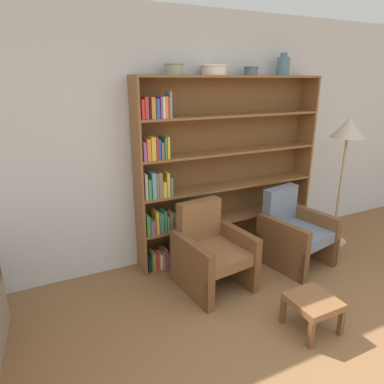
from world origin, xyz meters
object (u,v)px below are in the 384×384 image
object	(u,v)px
footstool	(313,304)
bookshelf	(215,174)
bowl_terracotta	(214,69)
floor_lamp	(348,136)
armchair_leather	(211,251)
bowl_slate	(174,68)
bowl_brass	(251,70)
vase_tall	(283,66)
armchair_cushioned	(294,232)

from	to	relation	value
footstool	bookshelf	bearing A→B (deg)	92.70
bowl_terracotta	floor_lamp	world-z (taller)	bowl_terracotta
armchair_leather	floor_lamp	distance (m)	2.20
armchair_leather	bowl_slate	bearing A→B (deg)	-83.60
bowl_brass	footstool	bearing A→B (deg)	-102.39
bowl_terracotta	bowl_brass	xyz separation A→B (m)	(0.46, 0.00, -0.01)
vase_tall	bowl_slate	bearing A→B (deg)	-180.00
bowl_terracotta	footstool	distance (m)	2.45
armchair_leather	footstool	bearing A→B (deg)	107.30
bowl_terracotta	armchair_leather	size ratio (longest dim) A/B	0.33
armchair_leather	footstool	size ratio (longest dim) A/B	2.29
vase_tall	floor_lamp	bearing A→B (deg)	-29.85
bookshelf	bowl_slate	distance (m)	1.25
bowl_brass	footstool	xyz separation A→B (m)	(-0.34, -1.54, -1.89)
vase_tall	armchair_leather	distance (m)	2.26
vase_tall	footstool	distance (m)	2.60
armchair_cushioned	floor_lamp	world-z (taller)	floor_lamp
bookshelf	bowl_slate	bearing A→B (deg)	-177.44
floor_lamp	vase_tall	bearing A→B (deg)	150.15
vase_tall	footstool	bearing A→B (deg)	-116.74
bookshelf	footstool	distance (m)	1.74
bookshelf	bowl_terracotta	xyz separation A→B (m)	(-0.05, -0.02, 1.14)
armchair_leather	floor_lamp	world-z (taller)	floor_lamp
vase_tall	bowl_brass	bearing A→B (deg)	-180.00
bookshelf	bowl_terracotta	size ratio (longest dim) A/B	7.89
bowl_terracotta	armchair_cushioned	distance (m)	2.01
armchair_cushioned	armchair_leather	bearing A→B (deg)	-10.96
bowl_terracotta	footstool	world-z (taller)	bowl_terracotta
armchair_cushioned	bowl_brass	bearing A→B (deg)	-72.68
bowl_brass	armchair_cushioned	distance (m)	1.88
bowl_slate	vase_tall	size ratio (longest dim) A/B	0.79
bowl_slate	armchair_leather	world-z (taller)	bowl_slate
bowl_slate	footstool	distance (m)	2.52
bowl_slate	armchair_leather	distance (m)	1.87
bookshelf	floor_lamp	bearing A→B (deg)	-15.49
bowl_terracotta	floor_lamp	xyz separation A→B (m)	(1.62, -0.41, -0.74)
armchair_cushioned	footstool	xyz separation A→B (m)	(-0.65, -0.97, -0.13)
bowl_terracotta	armchair_cushioned	world-z (taller)	bowl_terracotta
bookshelf	vase_tall	size ratio (longest dim) A/B	9.20
bowl_slate	vase_tall	distance (m)	1.35
footstool	bowl_terracotta	bearing A→B (deg)	94.62
floor_lamp	footstool	world-z (taller)	floor_lamp
bowl_slate	footstool	size ratio (longest dim) A/B	0.52
armchair_leather	floor_lamp	xyz separation A→B (m)	(1.94, 0.16, 1.03)
armchair_leather	armchair_cushioned	world-z (taller)	same
bookshelf	vase_tall	bearing A→B (deg)	-1.50
bookshelf	bowl_slate	world-z (taller)	bowl_slate
footstool	vase_tall	bearing A→B (deg)	63.26
bowl_brass	bowl_slate	bearing A→B (deg)	180.00
bookshelf	vase_tall	distance (m)	1.46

